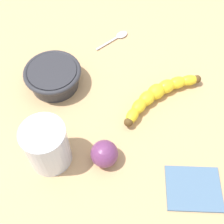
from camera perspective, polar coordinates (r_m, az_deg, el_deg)
wooden_tabletop at (r=75.25cm, az=-2.73°, el=1.71°), size 120.00×120.00×3.00cm
banana at (r=73.54cm, az=8.92°, el=3.46°), size 20.32×14.72×3.77cm
smoothie_glass at (r=62.54cm, az=-12.37°, el=-6.40°), size 9.12×9.12×11.33cm
ceramic_bowl at (r=75.88cm, az=-11.20°, el=6.77°), size 14.27×14.27×5.38cm
plum_fruit at (r=63.21cm, az=-1.47°, el=-8.02°), size 5.94×5.94×5.94cm
teaspoon at (r=88.68cm, az=1.55°, el=14.44°), size 9.67×8.10×0.80cm
folded_napkin at (r=65.40cm, az=15.37°, el=-13.97°), size 11.83×10.14×0.60cm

